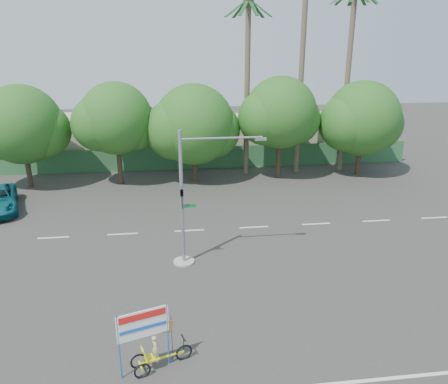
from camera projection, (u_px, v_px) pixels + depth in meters
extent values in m
plane|color=#33302D|center=(244.00, 302.00, 19.34)|extent=(120.00, 120.00, 0.00)
cube|color=#336B3D|center=(204.00, 158.00, 39.15)|extent=(38.00, 0.08, 2.00)
cube|color=#B9AF93|center=(96.00, 139.00, 41.83)|extent=(12.00, 8.00, 4.00)
cube|color=#B9AF93|center=(279.00, 136.00, 44.05)|extent=(14.00, 8.00, 3.60)
cylinder|color=#473828|center=(28.00, 165.00, 33.94)|extent=(0.40, 0.40, 3.52)
sphere|color=#1E5719|center=(22.00, 125.00, 32.88)|extent=(6.00, 6.00, 6.00)
sphere|color=#1E5719|center=(42.00, 131.00, 33.51)|extent=(4.32, 4.32, 4.32)
sphere|color=#1E5719|center=(2.00, 130.00, 32.59)|extent=(4.56, 4.56, 4.56)
cylinder|color=#473828|center=(119.00, 161.00, 34.74)|extent=(0.40, 0.40, 3.74)
sphere|color=#1E5719|center=(116.00, 118.00, 33.62)|extent=(5.60, 5.60, 5.60)
sphere|color=#1E5719|center=(133.00, 125.00, 34.25)|extent=(4.03, 4.03, 4.03)
sphere|color=#1E5719|center=(99.00, 124.00, 33.35)|extent=(4.26, 4.26, 4.26)
cylinder|color=#473828|center=(195.00, 161.00, 35.53)|extent=(0.40, 0.40, 3.30)
sphere|color=#1E5719|center=(194.00, 125.00, 34.54)|extent=(6.40, 6.40, 6.40)
sphere|color=#1E5719|center=(212.00, 130.00, 35.17)|extent=(4.61, 4.61, 4.61)
sphere|color=#1E5719|center=(176.00, 129.00, 34.24)|extent=(4.86, 4.86, 4.86)
cylinder|color=#473828|center=(279.00, 155.00, 36.28)|extent=(0.40, 0.40, 3.87)
sphere|color=#1E5719|center=(281.00, 113.00, 35.12)|extent=(5.80, 5.80, 5.80)
sphere|color=#1E5719|center=(295.00, 119.00, 35.76)|extent=(4.18, 4.18, 4.18)
sphere|color=#1E5719|center=(265.00, 118.00, 34.84)|extent=(4.41, 4.41, 4.41)
cylinder|color=#473828|center=(359.00, 155.00, 37.19)|extent=(0.40, 0.40, 3.43)
sphere|color=#1E5719|center=(363.00, 118.00, 36.16)|extent=(6.20, 6.20, 6.20)
sphere|color=#1E5719|center=(376.00, 124.00, 36.79)|extent=(4.46, 4.46, 4.46)
sphere|color=#1E5719|center=(347.00, 123.00, 35.86)|extent=(4.71, 4.71, 4.71)
cylinder|color=#70604C|center=(301.00, 72.00, 35.76)|extent=(0.44, 0.44, 17.00)
cylinder|color=#70604C|center=(347.00, 84.00, 36.57)|extent=(0.44, 0.44, 15.00)
cylinder|color=#70604C|center=(247.00, 91.00, 35.71)|extent=(0.44, 0.44, 14.00)
cube|color=#1C4C21|center=(260.00, 8.00, 33.74)|extent=(1.91, 0.28, 1.36)
cube|color=#1C4C21|center=(256.00, 8.00, 34.28)|extent=(1.65, 1.44, 1.36)
cube|color=#1C4C21|center=(248.00, 8.00, 34.51)|extent=(0.61, 1.93, 1.36)
cube|color=#1C4C21|center=(241.00, 8.00, 34.33)|extent=(1.20, 1.80, 1.36)
cube|color=#1C4C21|center=(236.00, 8.00, 33.82)|extent=(1.89, 0.92, 1.36)
cube|color=#1C4C21|center=(238.00, 7.00, 33.22)|extent=(1.89, 0.92, 1.36)
cube|color=#1C4C21|center=(244.00, 7.00, 32.80)|extent=(1.20, 1.80, 1.36)
cube|color=#1C4C21|center=(253.00, 7.00, 32.77)|extent=(0.61, 1.93, 1.36)
cube|color=#1C4C21|center=(259.00, 7.00, 33.14)|extent=(1.65, 1.44, 1.36)
cylinder|color=gray|center=(184.00, 262.00, 22.77)|extent=(1.10, 1.10, 0.10)
cylinder|color=gray|center=(182.00, 200.00, 21.63)|extent=(0.18, 0.18, 7.00)
cylinder|color=gray|center=(222.00, 138.00, 20.87)|extent=(4.00, 0.10, 0.10)
cube|color=gray|center=(261.00, 139.00, 21.13)|extent=(0.55, 0.20, 0.12)
imported|color=black|center=(182.00, 199.00, 21.39)|extent=(0.16, 0.20, 1.00)
cube|color=#14662D|center=(189.00, 206.00, 21.79)|extent=(0.70, 0.04, 0.18)
torus|color=black|center=(184.00, 352.00, 15.81)|extent=(0.63, 0.26, 0.64)
torus|color=black|center=(139.00, 361.00, 15.40)|extent=(0.59, 0.25, 0.60)
torus|color=black|center=(142.00, 371.00, 14.95)|extent=(0.59, 0.25, 0.60)
cube|color=yellow|center=(163.00, 358.00, 15.47)|extent=(1.55, 0.54, 0.06)
cube|color=yellow|center=(140.00, 366.00, 15.17)|extent=(0.23, 0.56, 0.05)
cube|color=yellow|center=(152.00, 358.00, 15.27)|extent=(0.57, 0.52, 0.06)
cube|color=yellow|center=(144.00, 353.00, 15.08)|extent=(0.32, 0.44, 0.51)
cylinder|color=black|center=(184.00, 344.00, 15.68)|extent=(0.04, 0.04, 0.52)
cube|color=black|center=(183.00, 338.00, 15.60)|extent=(0.16, 0.42, 0.04)
imported|color=#CCB284|center=(155.00, 348.00, 15.21)|extent=(0.35, 0.43, 1.02)
cylinder|color=blue|center=(119.00, 347.00, 14.58)|extent=(0.07, 0.07, 2.55)
cylinder|color=blue|center=(168.00, 334.00, 15.25)|extent=(0.07, 0.07, 2.55)
cube|color=white|center=(143.00, 324.00, 14.70)|extent=(1.73, 0.59, 1.04)
cube|color=red|center=(142.00, 316.00, 14.56)|extent=(1.54, 0.50, 0.25)
cube|color=blue|center=(143.00, 328.00, 14.71)|extent=(1.54, 0.50, 0.13)
cylinder|color=black|center=(172.00, 339.00, 15.40)|extent=(0.02, 0.02, 1.99)
cube|color=red|center=(162.00, 327.00, 15.07)|extent=(0.80, 0.27, 0.62)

